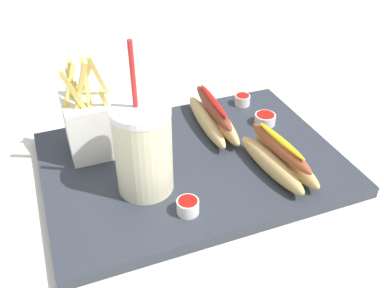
{
  "coord_description": "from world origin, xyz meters",
  "views": [
    {
      "loc": [
        0.21,
        0.54,
        0.46
      ],
      "look_at": [
        0.0,
        0.0,
        0.05
      ],
      "focal_mm": 40.31,
      "sensor_mm": 36.0,
      "label": 1
    }
  ],
  "objects_px": {
    "soda_cup": "(143,150)",
    "ketchup_cup_3": "(188,206)",
    "fries_basket": "(91,123)",
    "ketchup_cup_1": "(242,99)",
    "hot_dog_1": "(213,116)",
    "hot_dog_2": "(279,158)",
    "ketchup_cup_2": "(265,119)"
  },
  "relations": [
    {
      "from": "soda_cup",
      "to": "ketchup_cup_3",
      "type": "distance_m",
      "value": 0.1
    },
    {
      "from": "fries_basket",
      "to": "ketchup_cup_1",
      "type": "xyz_separation_m",
      "value": [
        -0.31,
        -0.05,
        -0.04
      ]
    },
    {
      "from": "ketchup_cup_1",
      "to": "fries_basket",
      "type": "bearing_deg",
      "value": 8.43
    },
    {
      "from": "hot_dog_1",
      "to": "hot_dog_2",
      "type": "relative_size",
      "value": 1.08
    },
    {
      "from": "hot_dog_1",
      "to": "ketchup_cup_1",
      "type": "bearing_deg",
      "value": -147.74
    },
    {
      "from": "soda_cup",
      "to": "fries_basket",
      "type": "height_order",
      "value": "soda_cup"
    },
    {
      "from": "soda_cup",
      "to": "ketchup_cup_1",
      "type": "bearing_deg",
      "value": -145.23
    },
    {
      "from": "ketchup_cup_1",
      "to": "ketchup_cup_3",
      "type": "bearing_deg",
      "value": 49.82
    },
    {
      "from": "soda_cup",
      "to": "hot_dog_1",
      "type": "height_order",
      "value": "soda_cup"
    },
    {
      "from": "ketchup_cup_1",
      "to": "ketchup_cup_3",
      "type": "relative_size",
      "value": 0.94
    },
    {
      "from": "hot_dog_1",
      "to": "hot_dog_2",
      "type": "height_order",
      "value": "same"
    },
    {
      "from": "soda_cup",
      "to": "ketchup_cup_3",
      "type": "relative_size",
      "value": 7.45
    },
    {
      "from": "hot_dog_1",
      "to": "hot_dog_2",
      "type": "xyz_separation_m",
      "value": [
        -0.05,
        0.15,
        -0.0
      ]
    },
    {
      "from": "fries_basket",
      "to": "ketchup_cup_3",
      "type": "relative_size",
      "value": 5.28
    },
    {
      "from": "fries_basket",
      "to": "hot_dog_2",
      "type": "bearing_deg",
      "value": 148.32
    },
    {
      "from": "soda_cup",
      "to": "ketchup_cup_1",
      "type": "distance_m",
      "value": 0.31
    },
    {
      "from": "fries_basket",
      "to": "hot_dog_1",
      "type": "xyz_separation_m",
      "value": [
        -0.22,
        0.01,
        -0.03
      ]
    },
    {
      "from": "fries_basket",
      "to": "soda_cup",
      "type": "bearing_deg",
      "value": 113.25
    },
    {
      "from": "hot_dog_2",
      "to": "ketchup_cup_3",
      "type": "bearing_deg",
      "value": 13.36
    },
    {
      "from": "hot_dog_1",
      "to": "ketchup_cup_2",
      "type": "distance_m",
      "value": 0.1
    },
    {
      "from": "ketchup_cup_2",
      "to": "ketchup_cup_1",
      "type": "bearing_deg",
      "value": -84.52
    },
    {
      "from": "soda_cup",
      "to": "fries_basket",
      "type": "bearing_deg",
      "value": -66.75
    },
    {
      "from": "fries_basket",
      "to": "ketchup_cup_3",
      "type": "xyz_separation_m",
      "value": [
        -0.1,
        0.2,
        -0.04
      ]
    },
    {
      "from": "hot_dog_1",
      "to": "ketchup_cup_3",
      "type": "bearing_deg",
      "value": 57.85
    },
    {
      "from": "hot_dog_1",
      "to": "ketchup_cup_2",
      "type": "relative_size",
      "value": 4.68
    },
    {
      "from": "fries_basket",
      "to": "ketchup_cup_1",
      "type": "height_order",
      "value": "fries_basket"
    },
    {
      "from": "fries_basket",
      "to": "ketchup_cup_2",
      "type": "relative_size",
      "value": 4.39
    },
    {
      "from": "fries_basket",
      "to": "ketchup_cup_1",
      "type": "relative_size",
      "value": 5.61
    },
    {
      "from": "hot_dog_1",
      "to": "ketchup_cup_3",
      "type": "height_order",
      "value": "hot_dog_1"
    },
    {
      "from": "fries_basket",
      "to": "ketchup_cup_2",
      "type": "xyz_separation_m",
      "value": [
        -0.32,
        0.03,
        -0.04
      ]
    },
    {
      "from": "soda_cup",
      "to": "ketchup_cup_2",
      "type": "xyz_separation_m",
      "value": [
        -0.26,
        -0.1,
        -0.06
      ]
    },
    {
      "from": "soda_cup",
      "to": "ketchup_cup_2",
      "type": "relative_size",
      "value": 6.2
    }
  ]
}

